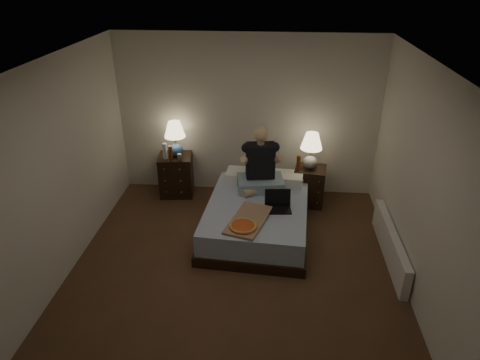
# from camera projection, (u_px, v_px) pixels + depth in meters

# --- Properties ---
(floor) EXTENTS (4.00, 4.50, 0.00)m
(floor) POSITION_uv_depth(u_px,v_px,m) (234.00, 277.00, 5.13)
(floor) COLOR brown
(floor) RESTS_ON ground
(ceiling) EXTENTS (4.00, 4.50, 0.00)m
(ceiling) POSITION_uv_depth(u_px,v_px,m) (232.00, 67.00, 3.99)
(ceiling) COLOR white
(ceiling) RESTS_ON ground
(wall_back) EXTENTS (4.00, 0.00, 2.50)m
(wall_back) POSITION_uv_depth(u_px,v_px,m) (247.00, 117.00, 6.55)
(wall_back) COLOR silver
(wall_back) RESTS_ON ground
(wall_front) EXTENTS (4.00, 0.00, 2.50)m
(wall_front) POSITION_uv_depth(u_px,v_px,m) (196.00, 360.00, 2.56)
(wall_front) COLOR silver
(wall_front) RESTS_ON ground
(wall_left) EXTENTS (0.00, 4.50, 2.50)m
(wall_left) POSITION_uv_depth(u_px,v_px,m) (52.00, 178.00, 4.71)
(wall_left) COLOR silver
(wall_left) RESTS_ON ground
(wall_right) EXTENTS (0.00, 4.50, 2.50)m
(wall_right) POSITION_uv_depth(u_px,v_px,m) (426.00, 193.00, 4.41)
(wall_right) COLOR silver
(wall_right) RESTS_ON ground
(bed) EXTENTS (1.46, 1.87, 0.45)m
(bed) POSITION_uv_depth(u_px,v_px,m) (257.00, 218.00, 5.89)
(bed) COLOR #5676AD
(bed) RESTS_ON floor
(nightstand_left) EXTENTS (0.56, 0.52, 0.66)m
(nightstand_left) POSITION_uv_depth(u_px,v_px,m) (176.00, 175.00, 6.83)
(nightstand_left) COLOR black
(nightstand_left) RESTS_ON floor
(nightstand_right) EXTENTS (0.51, 0.47, 0.60)m
(nightstand_right) POSITION_uv_depth(u_px,v_px,m) (309.00, 186.00, 6.57)
(nightstand_right) COLOR black
(nightstand_right) RESTS_ON floor
(lamp_left) EXTENTS (0.39, 0.39, 0.56)m
(lamp_left) POSITION_uv_depth(u_px,v_px,m) (175.00, 139.00, 6.56)
(lamp_left) COLOR #295899
(lamp_left) RESTS_ON nightstand_left
(lamp_right) EXTENTS (0.40, 0.40, 0.56)m
(lamp_right) POSITION_uv_depth(u_px,v_px,m) (311.00, 151.00, 6.31)
(lamp_right) COLOR gray
(lamp_right) RESTS_ON nightstand_right
(water_bottle) EXTENTS (0.07, 0.07, 0.25)m
(water_bottle) POSITION_uv_depth(u_px,v_px,m) (165.00, 151.00, 6.54)
(water_bottle) COLOR silver
(water_bottle) RESTS_ON nightstand_left
(soda_can) EXTENTS (0.07, 0.07, 0.10)m
(soda_can) POSITION_uv_depth(u_px,v_px,m) (179.00, 157.00, 6.53)
(soda_can) COLOR #AFAEAA
(soda_can) RESTS_ON nightstand_left
(beer_bottle_left) EXTENTS (0.06, 0.06, 0.23)m
(beer_bottle_left) POSITION_uv_depth(u_px,v_px,m) (171.00, 153.00, 6.50)
(beer_bottle_left) COLOR #5F2F0D
(beer_bottle_left) RESTS_ON nightstand_left
(beer_bottle_right) EXTENTS (0.06, 0.06, 0.23)m
(beer_bottle_right) POSITION_uv_depth(u_px,v_px,m) (299.00, 163.00, 6.33)
(beer_bottle_right) COLOR #5E2D0D
(beer_bottle_right) RESTS_ON nightstand_right
(person) EXTENTS (0.73, 0.62, 0.93)m
(person) POSITION_uv_depth(u_px,v_px,m) (261.00, 159.00, 5.98)
(person) COLOR black
(person) RESTS_ON bed
(laptop) EXTENTS (0.36, 0.31, 0.24)m
(laptop) POSITION_uv_depth(u_px,v_px,m) (278.00, 202.00, 5.60)
(laptop) COLOR black
(laptop) RESTS_ON bed
(pizza_box) EXTENTS (0.60, 0.84, 0.08)m
(pizza_box) POSITION_uv_depth(u_px,v_px,m) (243.00, 227.00, 5.22)
(pizza_box) COLOR tan
(pizza_box) RESTS_ON bed
(radiator) EXTENTS (0.10, 1.60, 0.40)m
(radiator) POSITION_uv_depth(u_px,v_px,m) (390.00, 245.00, 5.38)
(radiator) COLOR white
(radiator) RESTS_ON floor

